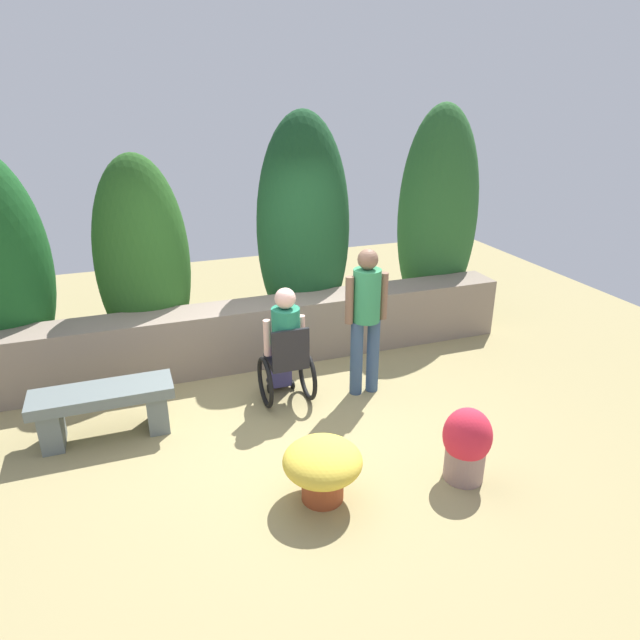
# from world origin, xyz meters

# --- Properties ---
(ground_plane) EXTENTS (12.34, 12.34, 0.00)m
(ground_plane) POSITION_xyz_m (0.00, 0.00, 0.00)
(ground_plane) COLOR #988A5B
(stone_retaining_wall) EXTENTS (6.59, 0.53, 0.78)m
(stone_retaining_wall) POSITION_xyz_m (0.00, 1.41, 0.39)
(stone_retaining_wall) COLOR gray
(stone_retaining_wall) RESTS_ON ground
(hedge_backdrop) EXTENTS (7.05, 0.98, 3.06)m
(hedge_backdrop) POSITION_xyz_m (-0.20, 1.99, 1.43)
(hedge_backdrop) COLOR #195220
(hedge_backdrop) RESTS_ON ground
(stone_bench) EXTENTS (1.34, 0.44, 0.52)m
(stone_bench) POSITION_xyz_m (-1.83, 0.30, 0.34)
(stone_bench) COLOR slate
(stone_bench) RESTS_ON ground
(person_in_wheelchair) EXTENTS (0.53, 0.66, 1.33)m
(person_in_wheelchair) POSITION_xyz_m (0.05, 0.36, 0.62)
(person_in_wheelchair) COLOR black
(person_in_wheelchair) RESTS_ON ground
(person_standing_companion) EXTENTS (0.49, 0.30, 1.68)m
(person_standing_companion) POSITION_xyz_m (0.94, 0.25, 0.97)
(person_standing_companion) COLOR #354D6E
(person_standing_companion) RESTS_ON ground
(flower_pot_purple_near) EXTENTS (0.42, 0.42, 0.69)m
(flower_pot_purple_near) POSITION_xyz_m (1.14, -1.47, 0.36)
(flower_pot_purple_near) COLOR gray
(flower_pot_purple_near) RESTS_ON ground
(flower_pot_terracotta_by_wall) EXTENTS (0.66, 0.66, 0.53)m
(flower_pot_terracotta_by_wall) POSITION_xyz_m (-0.13, -1.31, 0.33)
(flower_pot_terracotta_by_wall) COLOR #964122
(flower_pot_terracotta_by_wall) RESTS_ON ground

